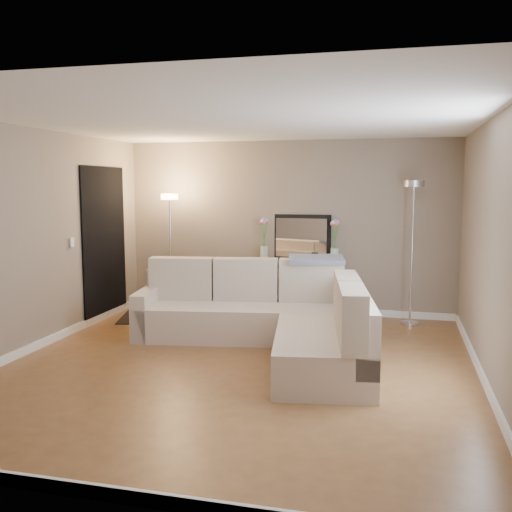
% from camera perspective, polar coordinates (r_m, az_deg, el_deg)
% --- Properties ---
extents(floor, '(5.00, 5.50, 0.01)m').
position_cam_1_polar(floor, '(6.25, -1.80, -10.99)').
color(floor, brown).
rests_on(floor, ground).
extents(ceiling, '(5.00, 5.50, 0.01)m').
position_cam_1_polar(ceiling, '(5.98, -1.90, 13.51)').
color(ceiling, white).
rests_on(ceiling, ground).
extents(wall_back, '(5.00, 0.02, 2.60)m').
position_cam_1_polar(wall_back, '(8.66, 3.14, 2.87)').
color(wall_back, gray).
rests_on(wall_back, ground).
extents(wall_front, '(5.00, 0.02, 2.60)m').
position_cam_1_polar(wall_front, '(3.43, -14.52, -3.82)').
color(wall_front, gray).
rests_on(wall_front, ground).
extents(wall_left, '(0.02, 5.50, 2.60)m').
position_cam_1_polar(wall_left, '(7.08, -21.79, 1.43)').
color(wall_left, gray).
rests_on(wall_left, ground).
extents(wall_right, '(0.02, 5.50, 2.60)m').
position_cam_1_polar(wall_right, '(5.82, 22.66, 0.27)').
color(wall_right, gray).
rests_on(wall_right, ground).
extents(baseboard_back, '(5.00, 0.03, 0.10)m').
position_cam_1_polar(baseboard_back, '(8.81, 3.05, -5.27)').
color(baseboard_back, white).
rests_on(baseboard_back, ground).
extents(baseboard_front, '(5.00, 0.03, 0.10)m').
position_cam_1_polar(baseboard_front, '(3.88, -13.72, -22.17)').
color(baseboard_front, white).
rests_on(baseboard_front, ground).
extents(baseboard_left, '(0.03, 5.50, 0.10)m').
position_cam_1_polar(baseboard_left, '(7.29, -21.17, -8.39)').
color(baseboard_left, white).
rests_on(baseboard_left, ground).
extents(baseboard_right, '(0.03, 5.50, 0.10)m').
position_cam_1_polar(baseboard_right, '(6.08, 21.85, -11.49)').
color(baseboard_right, white).
rests_on(baseboard_right, ground).
extents(doorway, '(0.02, 1.20, 2.20)m').
position_cam_1_polar(doorway, '(8.52, -14.90, 1.22)').
color(doorway, black).
rests_on(doorway, ground).
extents(switch_plate, '(0.02, 0.08, 0.12)m').
position_cam_1_polar(switch_plate, '(7.78, -17.93, 1.32)').
color(switch_plate, white).
rests_on(switch_plate, ground).
extents(sectional_sofa, '(3.18, 2.80, 0.99)m').
position_cam_1_polar(sectional_sofa, '(6.88, 1.86, -6.12)').
color(sectional_sofa, beige).
rests_on(sectional_sofa, floor).
extents(throw_blanket, '(0.78, 0.55, 0.09)m').
position_cam_1_polar(throw_blanket, '(7.44, 6.06, -0.31)').
color(throw_blanket, slate).
rests_on(throw_blanket, sectional_sofa).
extents(console_table, '(1.29, 0.43, 0.78)m').
position_cam_1_polar(console_table, '(8.56, 3.75, -2.98)').
color(console_table, black).
rests_on(console_table, floor).
extents(leaning_mirror, '(0.90, 0.10, 0.70)m').
position_cam_1_polar(leaning_mirror, '(8.61, 4.55, 1.83)').
color(leaning_mirror, black).
rests_on(leaning_mirror, console_table).
extents(table_decor, '(0.54, 0.13, 0.13)m').
position_cam_1_polar(table_decor, '(8.45, 4.20, -0.50)').
color(table_decor, orange).
rests_on(table_decor, console_table).
extents(flower_vase_left, '(0.15, 0.12, 0.67)m').
position_cam_1_polar(flower_vase_left, '(8.60, 0.82, 1.33)').
color(flower_vase_left, silver).
rests_on(flower_vase_left, console_table).
extents(flower_vase_right, '(0.15, 0.12, 0.67)m').
position_cam_1_polar(flower_vase_right, '(8.35, 7.88, 1.09)').
color(flower_vase_right, silver).
rests_on(flower_vase_right, console_table).
extents(floor_lamp_lit, '(0.31, 0.31, 1.80)m').
position_cam_1_polar(floor_lamp_lit, '(8.69, -8.58, 2.65)').
color(floor_lamp_lit, silver).
rests_on(floor_lamp_lit, floor).
extents(floor_lamp_unlit, '(0.32, 0.32, 2.00)m').
position_cam_1_polar(floor_lamp_unlit, '(8.10, 15.43, 3.14)').
color(floor_lamp_unlit, silver).
rests_on(floor_lamp_unlit, floor).
extents(charcoal_rug, '(1.36, 1.15, 0.02)m').
position_cam_1_polar(charcoal_rug, '(8.56, -9.40, -6.02)').
color(charcoal_rug, black).
rests_on(charcoal_rug, floor).
extents(black_bag, '(0.38, 0.31, 0.22)m').
position_cam_1_polar(black_bag, '(8.47, -10.86, -5.27)').
color(black_bag, black).
rests_on(black_bag, charcoal_rug).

